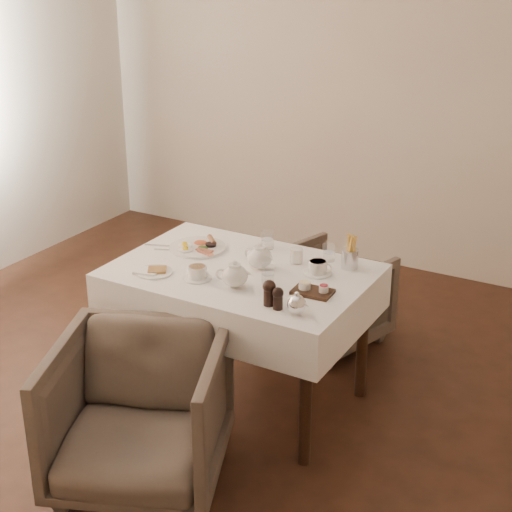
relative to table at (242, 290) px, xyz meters
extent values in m
plane|color=black|center=(-0.20, -0.35, -0.64)|extent=(5.00, 5.00, 0.00)
plane|color=#BFAD9A|center=(-0.20, 2.15, 0.81)|extent=(4.50, 0.00, 4.50)
cube|color=black|center=(0.00, 0.00, 0.08)|extent=(1.20, 0.80, 0.04)
cube|color=white|center=(0.00, 0.00, 0.00)|extent=(1.28, 0.88, 0.23)
cylinder|color=black|center=(-0.54, 0.34, -0.29)|extent=(0.06, 0.06, 0.70)
cylinder|color=black|center=(0.54, 0.34, -0.29)|extent=(0.06, 0.06, 0.70)
cylinder|color=black|center=(-0.54, -0.34, -0.29)|extent=(0.06, 0.06, 0.70)
cylinder|color=black|center=(0.54, -0.34, -0.29)|extent=(0.06, 0.06, 0.70)
imported|color=brown|center=(-0.06, -0.81, -0.29)|extent=(0.97, 0.98, 0.69)
imported|color=brown|center=(0.12, 0.81, -0.35)|extent=(0.77, 0.78, 0.58)
cylinder|color=white|center=(-0.35, 0.13, 0.12)|extent=(0.31, 0.31, 0.01)
ellipsoid|color=#BF4A22|center=(-0.36, 0.17, 0.14)|extent=(0.08, 0.07, 0.03)
cylinder|color=brown|center=(-0.32, 0.22, 0.14)|extent=(0.10, 0.10, 0.03)
cylinder|color=black|center=(-0.29, 0.16, 0.14)|extent=(0.06, 0.06, 0.02)
cube|color=maroon|center=(-0.27, 0.07, 0.13)|extent=(0.10, 0.06, 0.01)
ellipsoid|color=#264C19|center=(-0.31, 0.12, 0.13)|extent=(0.06, 0.05, 0.02)
cylinder|color=white|center=(-0.35, -0.25, 0.12)|extent=(0.18, 0.18, 0.01)
cube|color=olive|center=(-0.34, -0.24, 0.13)|extent=(0.12, 0.12, 0.01)
cube|color=white|center=(-0.39, -0.27, 0.13)|extent=(0.14, 0.12, 0.02)
cylinder|color=white|center=(0.20, 0.22, 0.16)|extent=(0.07, 0.07, 0.08)
cylinder|color=white|center=(-0.13, -0.21, 0.12)|extent=(0.14, 0.14, 0.01)
cylinder|color=white|center=(-0.13, -0.21, 0.16)|extent=(0.10, 0.10, 0.06)
cylinder|color=#AE814E|center=(-0.13, -0.21, 0.18)|extent=(0.08, 0.08, 0.00)
cylinder|color=white|center=(0.36, 0.14, 0.12)|extent=(0.14, 0.14, 0.01)
cylinder|color=white|center=(0.36, 0.14, 0.16)|extent=(0.10, 0.10, 0.06)
cylinder|color=#AE814E|center=(0.36, 0.14, 0.18)|extent=(0.08, 0.08, 0.00)
cylinder|color=silver|center=(-0.03, 0.32, 0.16)|extent=(0.09, 0.09, 0.10)
cylinder|color=silver|center=(0.19, -0.07, 0.16)|extent=(0.07, 0.07, 0.09)
cylinder|color=silver|center=(0.33, 0.32, 0.16)|extent=(0.06, 0.06, 0.09)
cube|color=black|center=(0.44, -0.08, 0.12)|extent=(0.19, 0.14, 0.02)
cylinder|color=white|center=(0.39, -0.08, 0.15)|extent=(0.06, 0.06, 0.03)
cylinder|color=maroon|center=(0.49, -0.07, 0.15)|extent=(0.05, 0.05, 0.03)
cylinder|color=silver|center=(0.47, 0.29, 0.17)|extent=(0.09, 0.09, 0.10)
cube|color=silver|center=(-0.53, 0.06, 0.12)|extent=(0.20, 0.09, 0.00)
cube|color=silver|center=(-0.46, 0.03, 0.12)|extent=(0.16, 0.08, 0.00)
camera|label=1|loc=(1.86, -3.12, 1.70)|focal=55.00mm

